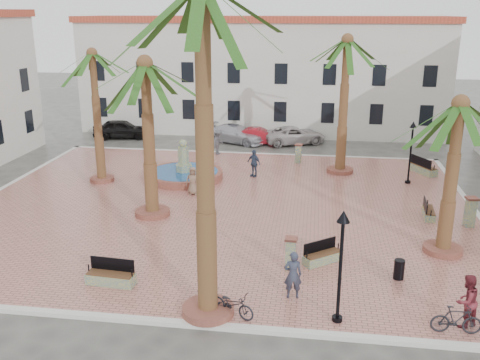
{
  "coord_description": "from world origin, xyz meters",
  "views": [
    {
      "loc": [
        4.72,
        -25.87,
        9.87
      ],
      "look_at": [
        1.0,
        0.0,
        1.6
      ],
      "focal_mm": 40.0,
      "sensor_mm": 36.0,
      "label": 1
    }
  ],
  "objects_px": {
    "bollard_se": "(291,253)",
    "cyclist_a": "(293,275)",
    "palm_nw": "(93,68)",
    "pedestrian_north": "(218,142)",
    "palm_s": "(202,24)",
    "litter_bin": "(399,269)",
    "car_silver": "(236,134)",
    "pedestrian_fountain_a": "(193,181)",
    "fountain": "(184,173)",
    "bicycle_b": "(457,320)",
    "palm_sw": "(146,83)",
    "palm_e": "(458,124)",
    "bollard_n": "(298,153)",
    "pedestrian_fountain_b": "(254,163)",
    "car_white": "(294,135)",
    "car_black": "(122,129)",
    "bench_se": "(322,257)",
    "bench_ne": "(423,169)",
    "lamppost_e": "(412,142)",
    "palm_ne": "(347,55)",
    "bench_s": "(111,277)",
    "lamppost_s": "(342,248)",
    "car_red": "(259,136)",
    "cyclist_b": "(466,301)",
    "bollard_e": "(470,211)",
    "bicycle_a": "(232,304)",
    "bench_e": "(428,212)"
  },
  "relations": [
    {
      "from": "bollard_se",
      "to": "cyclist_a",
      "type": "distance_m",
      "value": 2.22
    },
    {
      "from": "palm_nw",
      "to": "pedestrian_north",
      "type": "bearing_deg",
      "value": 51.17
    },
    {
      "from": "palm_s",
      "to": "litter_bin",
      "type": "bearing_deg",
      "value": 27.21
    },
    {
      "from": "car_silver",
      "to": "pedestrian_fountain_a",
      "type": "bearing_deg",
      "value": -159.85
    },
    {
      "from": "fountain",
      "to": "bicycle_b",
      "type": "relative_size",
      "value": 2.95
    },
    {
      "from": "bollard_se",
      "to": "bicycle_b",
      "type": "xyz_separation_m",
      "value": [
        5.39,
        -3.71,
        -0.21
      ]
    },
    {
      "from": "palm_sw",
      "to": "palm_e",
      "type": "xyz_separation_m",
      "value": [
        13.43,
        -2.44,
        -1.06
      ]
    },
    {
      "from": "bollard_n",
      "to": "pedestrian_fountain_b",
      "type": "xyz_separation_m",
      "value": [
        -2.59,
        -3.54,
        0.19
      ]
    },
    {
      "from": "car_white",
      "to": "car_black",
      "type": "bearing_deg",
      "value": 67.13
    },
    {
      "from": "bollard_n",
      "to": "bicycle_b",
      "type": "distance_m",
      "value": 20.18
    },
    {
      "from": "bench_se",
      "to": "cyclist_a",
      "type": "distance_m",
      "value": 3.19
    },
    {
      "from": "bench_ne",
      "to": "lamppost_e",
      "type": "height_order",
      "value": "lamppost_e"
    },
    {
      "from": "car_black",
      "to": "litter_bin",
      "type": "bearing_deg",
      "value": -149.91
    },
    {
      "from": "palm_ne",
      "to": "pedestrian_fountain_b",
      "type": "relative_size",
      "value": 5.02
    },
    {
      "from": "bench_s",
      "to": "cyclist_a",
      "type": "bearing_deg",
      "value": 4.33
    },
    {
      "from": "lamppost_s",
      "to": "car_white",
      "type": "xyz_separation_m",
      "value": [
        -2.58,
        25.16,
        -2.1
      ]
    },
    {
      "from": "fountain",
      "to": "pedestrian_fountain_b",
      "type": "distance_m",
      "value": 4.31
    },
    {
      "from": "bench_s",
      "to": "bollard_se",
      "type": "height_order",
      "value": "bollard_se"
    },
    {
      "from": "litter_bin",
      "to": "palm_ne",
      "type": "bearing_deg",
      "value": 97.03
    },
    {
      "from": "lamppost_e",
      "to": "bench_ne",
      "type": "bearing_deg",
      "value": 60.59
    },
    {
      "from": "palm_s",
      "to": "bench_ne",
      "type": "height_order",
      "value": "palm_s"
    },
    {
      "from": "fountain",
      "to": "lamppost_s",
      "type": "xyz_separation_m",
      "value": [
        8.77,
        -14.59,
        2.3
      ]
    },
    {
      "from": "palm_sw",
      "to": "pedestrian_north",
      "type": "distance_m",
      "value": 13.47
    },
    {
      "from": "palm_ne",
      "to": "bench_se",
      "type": "xyz_separation_m",
      "value": [
        -1.14,
        -13.04,
        -6.97
      ]
    },
    {
      "from": "palm_sw",
      "to": "car_red",
      "type": "relative_size",
      "value": 2.08
    },
    {
      "from": "bench_ne",
      "to": "cyclist_b",
      "type": "distance_m",
      "value": 17.59
    },
    {
      "from": "car_black",
      "to": "car_red",
      "type": "bearing_deg",
      "value": -102.67
    },
    {
      "from": "cyclist_a",
      "to": "cyclist_b",
      "type": "xyz_separation_m",
      "value": [
        5.58,
        -1.01,
        0.01
      ]
    },
    {
      "from": "palm_s",
      "to": "cyclist_b",
      "type": "height_order",
      "value": "palm_s"
    },
    {
      "from": "pedestrian_fountain_a",
      "to": "car_black",
      "type": "height_order",
      "value": "pedestrian_fountain_a"
    },
    {
      "from": "palm_ne",
      "to": "bench_s",
      "type": "bearing_deg",
      "value": -119.23
    },
    {
      "from": "car_red",
      "to": "cyclist_a",
      "type": "bearing_deg",
      "value": -166.33
    },
    {
      "from": "bench_se",
      "to": "litter_bin",
      "type": "relative_size",
      "value": 2.13
    },
    {
      "from": "bench_se",
      "to": "cyclist_b",
      "type": "bearing_deg",
      "value": -79.92
    },
    {
      "from": "bollard_se",
      "to": "bollard_e",
      "type": "height_order",
      "value": "bollard_e"
    },
    {
      "from": "palm_nw",
      "to": "car_red",
      "type": "bearing_deg",
      "value": 53.82
    },
    {
      "from": "bollard_n",
      "to": "car_white",
      "type": "distance_m",
      "value": 6.03
    },
    {
      "from": "car_white",
      "to": "palm_sw",
      "type": "bearing_deg",
      "value": 136.03
    },
    {
      "from": "fountain",
      "to": "litter_bin",
      "type": "bearing_deg",
      "value": -45.39
    },
    {
      "from": "palm_e",
      "to": "bench_se",
      "type": "height_order",
      "value": "palm_e"
    },
    {
      "from": "bicycle_a",
      "to": "pedestrian_fountain_b",
      "type": "distance_m",
      "value": 15.86
    },
    {
      "from": "lamppost_s",
      "to": "pedestrian_north",
      "type": "distance_m",
      "value": 22.09
    },
    {
      "from": "bench_s",
      "to": "bench_e",
      "type": "distance_m",
      "value": 15.67
    },
    {
      "from": "lamppost_e",
      "to": "litter_bin",
      "type": "height_order",
      "value": "lamppost_e"
    },
    {
      "from": "bollard_n",
      "to": "cyclist_a",
      "type": "xyz_separation_m",
      "value": [
        0.49,
        -17.85,
        0.23
      ]
    },
    {
      "from": "car_red",
      "to": "bollard_e",
      "type": "bearing_deg",
      "value": -138.59
    },
    {
      "from": "palm_nw",
      "to": "lamppost_s",
      "type": "height_order",
      "value": "palm_nw"
    },
    {
      "from": "lamppost_e",
      "to": "bicycle_a",
      "type": "relative_size",
      "value": 2.21
    },
    {
      "from": "pedestrian_north",
      "to": "bollard_n",
      "type": "bearing_deg",
      "value": -85.21
    },
    {
      "from": "bollard_se",
      "to": "car_black",
      "type": "bearing_deg",
      "value": 124.51
    }
  ]
}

